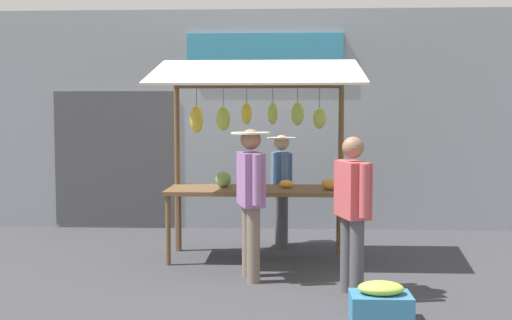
% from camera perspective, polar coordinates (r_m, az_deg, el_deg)
% --- Properties ---
extents(ground_plane, '(40.00, 40.00, 0.00)m').
position_cam_1_polar(ground_plane, '(7.98, 0.10, -8.83)').
color(ground_plane, '#38383D').
extents(street_backdrop, '(9.00, 0.30, 3.40)m').
position_cam_1_polar(street_backdrop, '(9.98, 0.39, 3.61)').
color(street_backdrop, '#8C939E').
rests_on(street_backdrop, ground).
extents(market_stall, '(2.50, 1.46, 2.50)m').
position_cam_1_polar(market_stall, '(7.83, 0.05, 2.34)').
color(market_stall, brown).
rests_on(market_stall, ground).
extents(vendor_with_sunhat, '(0.39, 0.65, 1.51)m').
position_cam_1_polar(vendor_with_sunhat, '(8.57, 2.30, -1.99)').
color(vendor_with_sunhat, '#4C4C51').
rests_on(vendor_with_sunhat, ground).
extents(shopper_with_shopping_bag, '(0.34, 0.66, 1.57)m').
position_cam_1_polar(shopper_with_shopping_bag, '(6.32, 8.65, -4.00)').
color(shopper_with_shopping_bag, '#4C4C51').
rests_on(shopper_with_shopping_bag, ground).
extents(shopper_in_grey_tee, '(0.42, 0.68, 1.63)m').
position_cam_1_polar(shopper_in_grey_tee, '(6.83, -0.47, -2.82)').
color(shopper_in_grey_tee, '#726656').
rests_on(shopper_in_grey_tee, ground).
extents(produce_crate_near, '(0.53, 0.36, 0.35)m').
position_cam_1_polar(produce_crate_near, '(5.73, 11.12, -12.49)').
color(produce_crate_near, teal).
rests_on(produce_crate_near, ground).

